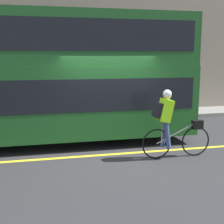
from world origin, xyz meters
TOP-DOWN VIEW (x-y plane):
  - ground_plane at (0.00, 0.00)m, footprint 80.00×80.00m
  - road_center_line at (0.00, -0.16)m, footprint 50.00×0.14m
  - sidewalk_curb at (0.00, 4.55)m, footprint 60.00×1.63m
  - building_facade at (0.00, 5.52)m, footprint 60.00×0.30m
  - bus at (-2.58, 1.40)m, footprint 10.26×2.46m
  - cyclist_on_bike at (1.31, -0.73)m, footprint 1.80×0.32m

SIDE VIEW (x-z plane):
  - ground_plane at x=0.00m, z-range 0.00..0.00m
  - road_center_line at x=0.00m, z-range 0.00..0.01m
  - sidewalk_curb at x=0.00m, z-range 0.00..0.15m
  - cyclist_on_bike at x=1.31m, z-range 0.06..1.77m
  - bus at x=-2.58m, z-range 0.20..3.87m
  - building_facade at x=0.00m, z-range 0.00..7.36m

